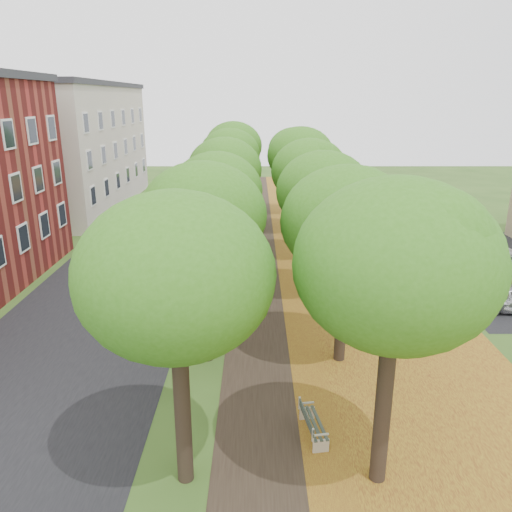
{
  "coord_description": "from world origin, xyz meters",
  "views": [
    {
      "loc": [
        -0.45,
        -10.25,
        9.12
      ],
      "look_at": [
        -0.43,
        10.58,
        2.5
      ],
      "focal_mm": 35.0,
      "sensor_mm": 36.0,
      "label": 1
    }
  ],
  "objects_px": {
    "car_grey": "(477,269)",
    "bench": "(312,423)",
    "car_white": "(474,251)",
    "car_red": "(498,287)"
  },
  "relations": [
    {
      "from": "bench",
      "to": "car_red",
      "type": "height_order",
      "value": "car_red"
    },
    {
      "from": "car_red",
      "to": "car_white",
      "type": "relative_size",
      "value": 0.72
    },
    {
      "from": "car_grey",
      "to": "bench",
      "type": "bearing_deg",
      "value": 147.31
    },
    {
      "from": "car_grey",
      "to": "car_white",
      "type": "xyz_separation_m",
      "value": [
        1.07,
        2.9,
        0.06
      ]
    },
    {
      "from": "car_red",
      "to": "car_grey",
      "type": "relative_size",
      "value": 0.81
    },
    {
      "from": "bench",
      "to": "car_red",
      "type": "relative_size",
      "value": 0.44
    },
    {
      "from": "bench",
      "to": "car_white",
      "type": "xyz_separation_m",
      "value": [
        10.93,
        15.31,
        0.34
      ]
    },
    {
      "from": "bench",
      "to": "car_white",
      "type": "bearing_deg",
      "value": -44.62
    },
    {
      "from": "car_red",
      "to": "car_white",
      "type": "height_order",
      "value": "car_white"
    },
    {
      "from": "bench",
      "to": "car_red",
      "type": "xyz_separation_m",
      "value": [
        9.87,
        10.03,
        0.23
      ]
    }
  ]
}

